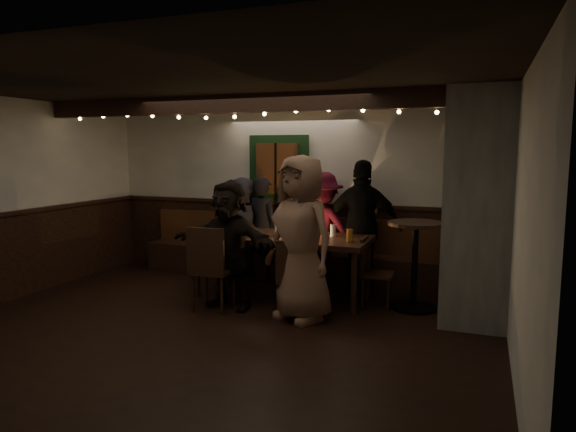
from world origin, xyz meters
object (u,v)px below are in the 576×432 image
at_px(person_a, 242,228).
at_px(person_e, 363,226).
at_px(chair_near_right, 295,273).
at_px(chair_end, 371,267).
at_px(person_f, 229,244).
at_px(person_g, 301,238).
at_px(chair_near_left, 210,264).
at_px(person_c, 303,226).
at_px(person_b, 262,229).
at_px(high_top, 415,254).
at_px(dining_table, 282,241).
at_px(person_d, 322,230).

distance_m(person_a, person_e, 1.87).
bearing_deg(person_e, chair_near_right, 68.58).
xyz_separation_m(chair_end, person_a, (-2.11, 0.70, 0.28)).
height_order(person_f, person_g, person_g).
bearing_deg(person_f, chair_near_left, -111.72).
xyz_separation_m(chair_near_right, person_c, (-0.40, 1.48, 0.32)).
height_order(chair_near_right, person_g, person_g).
bearing_deg(person_e, chair_end, 110.42).
height_order(person_a, person_g, person_g).
relative_size(chair_near_left, chair_near_right, 1.13).
xyz_separation_m(chair_near_right, person_b, (-1.02, 1.42, 0.26)).
distance_m(chair_near_left, high_top, 2.48).
relative_size(dining_table, chair_near_left, 2.21).
height_order(dining_table, person_a, person_a).
height_order(chair_near_left, person_g, person_g).
distance_m(chair_near_right, person_e, 1.51).
relative_size(high_top, person_b, 0.70).
height_order(person_b, person_g, person_g).
bearing_deg(chair_near_left, dining_table, 57.59).
height_order(chair_near_right, person_f, person_f).
xyz_separation_m(person_a, person_d, (1.27, -0.05, 0.05)).
bearing_deg(dining_table, high_top, 2.17).
distance_m(person_f, person_g, 0.98).
height_order(chair_near_left, person_e, person_e).
bearing_deg(person_g, person_a, 158.97).
xyz_separation_m(person_e, person_g, (-0.40, -1.42, 0.04)).
bearing_deg(person_d, person_b, 1.54).
bearing_deg(person_e, dining_table, 32.98).
xyz_separation_m(high_top, person_b, (-2.29, 0.63, 0.09)).
distance_m(person_a, person_g, 2.11).
distance_m(dining_table, person_a, 1.18).
height_order(person_b, person_d, person_d).
xyz_separation_m(high_top, person_c, (-1.67, 0.68, 0.15)).
distance_m(person_a, person_c, 0.97).
distance_m(person_e, person_g, 1.48).
height_order(chair_near_left, person_d, person_d).
height_order(chair_near_right, person_d, person_d).
height_order(chair_near_left, person_a, person_a).
height_order(person_a, person_e, person_e).
height_order(chair_near_left, chair_end, chair_near_left).
bearing_deg(chair_end, person_a, 161.75).
bearing_deg(person_f, chair_end, 33.23).
bearing_deg(high_top, person_f, -160.86).
distance_m(person_e, person_f, 1.90).
distance_m(chair_near_right, person_f, 0.91).
relative_size(dining_table, person_d, 1.41).
distance_m(chair_near_left, chair_end, 1.99).
bearing_deg(person_f, person_a, 119.25).
bearing_deg(person_d, chair_end, 144.99).
relative_size(chair_near_right, person_d, 0.56).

